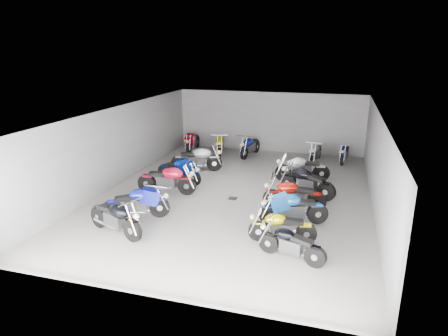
{
  "coord_description": "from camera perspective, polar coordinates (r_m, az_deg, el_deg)",
  "views": [
    {
      "loc": [
        3.62,
        -14.1,
        5.49
      ],
      "look_at": [
        -0.51,
        0.06,
        1.0
      ],
      "focal_mm": 32.0,
      "sensor_mm": 36.0,
      "label": 1
    }
  ],
  "objects": [
    {
      "name": "motorcycle_right_f",
      "position": [
        17.2,
        11.04,
        -0.05
      ],
      "size": [
        2.28,
        0.75,
        1.02
      ],
      "rotation": [
        0.0,
        0.0,
        1.83
      ],
      "color": "black",
      "rests_on": "ground"
    },
    {
      "name": "motorcycle_right_d",
      "position": [
        14.17,
        9.89,
        -3.82
      ],
      "size": [
        2.22,
        0.49,
        0.97
      ],
      "rotation": [
        0.0,
        0.0,
        1.67
      ],
      "color": "black",
      "rests_on": "ground"
    },
    {
      "name": "motorcycle_left_d",
      "position": [
        15.59,
        -8.11,
        -1.65
      ],
      "size": [
        2.36,
        0.52,
        1.04
      ],
      "rotation": [
        0.0,
        0.0,
        -1.48
      ],
      "color": "black",
      "rests_on": "ground"
    },
    {
      "name": "motorcycle_back_f",
      "position": [
        20.57,
        16.81,
        2.08
      ],
      "size": [
        0.45,
        1.96,
        0.86
      ],
      "rotation": [
        0.0,
        0.0,
        3.02
      ],
      "color": "black",
      "rests_on": "ground"
    },
    {
      "name": "wall_left",
      "position": [
        16.98,
        -14.8,
        3.12
      ],
      "size": [
        0.1,
        14.0,
        3.2
      ],
      "primitive_type": "cube",
      "color": "gray",
      "rests_on": "ground"
    },
    {
      "name": "motorcycle_right_a",
      "position": [
        10.96,
        9.49,
        -10.58
      ],
      "size": [
        1.89,
        0.73,
        0.86
      ],
      "rotation": [
        0.0,
        0.0,
        1.26
      ],
      "color": "black",
      "rests_on": "ground"
    },
    {
      "name": "motorcycle_right_b",
      "position": [
        11.83,
        8.22,
        -8.31
      ],
      "size": [
        1.99,
        0.51,
        0.88
      ],
      "rotation": [
        0.0,
        0.0,
        1.74
      ],
      "color": "black",
      "rests_on": "ground"
    },
    {
      "name": "ceiling",
      "position": [
        14.73,
        1.85,
        8.06
      ],
      "size": [
        10.0,
        14.0,
        0.04
      ],
      "primitive_type": "cube",
      "color": "black",
      "rests_on": "wall_back"
    },
    {
      "name": "motorcycle_left_b",
      "position": [
        13.54,
        -12.35,
        -4.94
      ],
      "size": [
        2.09,
        1.08,
        0.98
      ],
      "rotation": [
        0.0,
        0.0,
        -1.14
      ],
      "color": "black",
      "rests_on": "ground"
    },
    {
      "name": "ground",
      "position": [
        15.56,
        1.74,
        -3.74
      ],
      "size": [
        14.0,
        14.0,
        0.0
      ],
      "primitive_type": "plane",
      "color": "gray",
      "rests_on": "ground"
    },
    {
      "name": "motorcycle_back_a",
      "position": [
        21.93,
        -4.53,
        3.81
      ],
      "size": [
        0.47,
        2.21,
        0.97
      ],
      "rotation": [
        0.0,
        0.0,
        3.21
      ],
      "color": "black",
      "rests_on": "ground"
    },
    {
      "name": "motorcycle_right_c",
      "position": [
        12.99,
        9.85,
        -5.74
      ],
      "size": [
        2.15,
        0.92,
        0.98
      ],
      "rotation": [
        0.0,
        0.0,
        1.92
      ],
      "color": "black",
      "rests_on": "ground"
    },
    {
      "name": "motorcycle_back_e",
      "position": [
        20.25,
        12.99,
        2.22
      ],
      "size": [
        0.49,
        2.07,
        0.91
      ],
      "rotation": [
        0.0,
        0.0,
        3.01
      ],
      "color": "black",
      "rests_on": "ground"
    },
    {
      "name": "wall_back",
      "position": [
        21.76,
        6.46,
        6.53
      ],
      "size": [
        10.0,
        0.1,
        3.2
      ],
      "primitive_type": "cube",
      "color": "gray",
      "rests_on": "ground"
    },
    {
      "name": "drain_grate",
      "position": [
        15.1,
        1.26,
        -4.36
      ],
      "size": [
        0.32,
        0.32,
        0.01
      ],
      "primitive_type": "cube",
      "color": "black",
      "rests_on": "ground"
    },
    {
      "name": "motorcycle_right_e",
      "position": [
        15.53,
        11.66,
        -1.93
      ],
      "size": [
        2.2,
        1.09,
        1.03
      ],
      "rotation": [
        0.0,
        0.0,
        1.15
      ],
      "color": "black",
      "rests_on": "ground"
    },
    {
      "name": "motorcycle_left_f",
      "position": [
        18.31,
        -3.86,
        1.31
      ],
      "size": [
        2.33,
        0.8,
        1.04
      ],
      "rotation": [
        0.0,
        0.0,
        -1.3
      ],
      "color": "black",
      "rests_on": "ground"
    },
    {
      "name": "motorcycle_back_c",
      "position": [
        20.83,
        3.75,
        3.14
      ],
      "size": [
        0.61,
        2.22,
        0.98
      ],
      "rotation": [
        0.0,
        0.0,
        2.95
      ],
      "color": "black",
      "rests_on": "ground"
    },
    {
      "name": "motorcycle_left_a",
      "position": [
        12.58,
        -15.24,
        -6.83
      ],
      "size": [
        2.19,
        0.99,
        1.01
      ],
      "rotation": [
        0.0,
        0.0,
        -1.95
      ],
      "color": "black",
      "rests_on": "ground"
    },
    {
      "name": "wall_right",
      "position": [
        14.69,
        21.03,
        0.42
      ],
      "size": [
        0.1,
        14.0,
        3.2
      ],
      "primitive_type": "cube",
      "color": "gray",
      "rests_on": "ground"
    },
    {
      "name": "motorcycle_back_b",
      "position": [
        21.16,
        -0.55,
        3.38
      ],
      "size": [
        0.69,
        2.17,
        0.97
      ],
      "rotation": [
        0.0,
        0.0,
        3.39
      ],
      "color": "black",
      "rests_on": "ground"
    },
    {
      "name": "motorcycle_left_e",
      "position": [
        16.73,
        -6.42,
        -0.42
      ],
      "size": [
        2.16,
        0.75,
        0.97
      ],
      "rotation": [
        0.0,
        0.0,
        -1.85
      ],
      "color": "black",
      "rests_on": "ground"
    }
  ]
}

